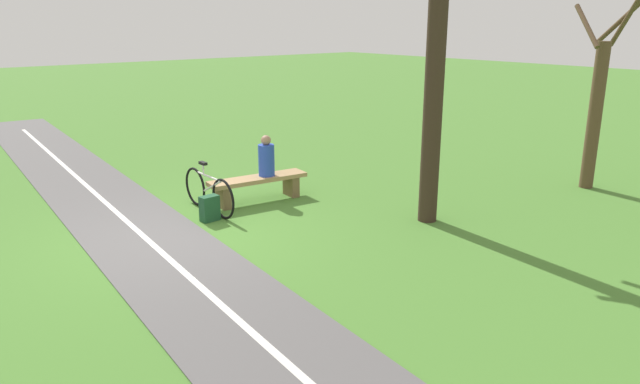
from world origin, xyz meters
TOP-DOWN VIEW (x-y plane):
  - ground_plane at (0.00, 0.00)m, footprint 80.00×80.00m
  - paved_path at (0.82, 4.00)m, footprint 4.95×36.03m
  - path_centre_line at (0.82, 4.00)m, footprint 2.84×31.89m
  - bench at (-2.10, -0.76)m, footprint 1.99×0.69m
  - person_seated at (-2.29, -0.74)m, footprint 0.35×0.35m
  - bicycle at (-1.04, -0.79)m, footprint 0.08×1.77m
  - backpack at (-0.79, -0.33)m, footprint 0.34×0.25m
  - tree_mid_field at (-8.03, 2.79)m, footprint 1.31×1.31m
  - tree_far_right at (-3.79, 2.07)m, footprint 1.21×1.41m

SIDE VIEW (x-z plane):
  - ground_plane at x=0.00m, z-range 0.00..0.00m
  - paved_path at x=0.82m, z-range 0.00..0.02m
  - path_centre_line at x=0.82m, z-range 0.02..0.02m
  - backpack at x=-0.79m, z-range 0.00..0.45m
  - bench at x=-2.10m, z-range 0.10..0.59m
  - bicycle at x=-1.04m, z-range -0.07..0.84m
  - person_seated at x=-2.29m, z-range 0.44..1.23m
  - tree_mid_field at x=-8.03m, z-range -0.28..3.84m
  - tree_far_right at x=-3.79m, z-range -0.12..5.29m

